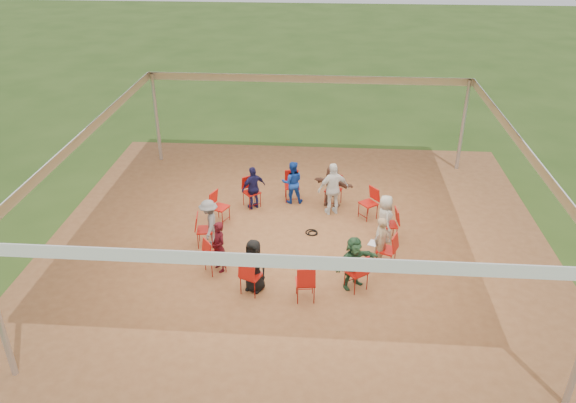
# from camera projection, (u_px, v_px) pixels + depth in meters

# --- Properties ---
(ground) EXTENTS (80.00, 80.00, 0.00)m
(ground) POSITION_uv_depth(u_px,v_px,m) (298.00, 242.00, 14.58)
(ground) COLOR #2C4816
(ground) RESTS_ON ground
(dirt_patch) EXTENTS (13.00, 13.00, 0.00)m
(dirt_patch) POSITION_uv_depth(u_px,v_px,m) (298.00, 242.00, 14.58)
(dirt_patch) COLOR brown
(dirt_patch) RESTS_ON ground
(tent) EXTENTS (10.33, 10.33, 3.00)m
(tent) POSITION_uv_depth(u_px,v_px,m) (298.00, 159.00, 13.47)
(tent) COLOR #B2B2B7
(tent) RESTS_ON ground
(chair_0) EXTENTS (0.57, 0.56, 0.90)m
(chair_0) POSITION_uv_depth(u_px,v_px,m) (386.00, 250.00, 13.43)
(chair_0) COLOR #B3120B
(chair_0) RESTS_ON ground
(chair_1) EXTENTS (0.49, 0.47, 0.90)m
(chair_1) POSITION_uv_depth(u_px,v_px,m) (389.00, 225.00, 14.49)
(chair_1) COLOR #B3120B
(chair_1) RESTS_ON ground
(chair_2) EXTENTS (0.60, 0.60, 0.90)m
(chair_2) POSITION_uv_depth(u_px,v_px,m) (368.00, 204.00, 15.51)
(chair_2) COLOR #B3120B
(chair_2) RESTS_ON ground
(chair_3) EXTENTS (0.56, 0.57, 0.90)m
(chair_3) POSITION_uv_depth(u_px,v_px,m) (333.00, 190.00, 16.23)
(chair_3) COLOR #B3120B
(chair_3) RESTS_ON ground
(chair_4) EXTENTS (0.47, 0.49, 0.90)m
(chair_4) POSITION_uv_depth(u_px,v_px,m) (292.00, 186.00, 16.45)
(chair_4) COLOR #B3120B
(chair_4) RESTS_ON ground
(chair_5) EXTENTS (0.60, 0.60, 0.90)m
(chair_5) POSITION_uv_depth(u_px,v_px,m) (252.00, 192.00, 16.11)
(chair_5) COLOR #B3120B
(chair_5) RESTS_ON ground
(chair_6) EXTENTS (0.57, 0.56, 0.90)m
(chair_6) POSITION_uv_depth(u_px,v_px,m) (220.00, 208.00, 15.31)
(chair_6) COLOR #B3120B
(chair_6) RESTS_ON ground
(chair_7) EXTENTS (0.49, 0.47, 0.90)m
(chair_7) POSITION_uv_depth(u_px,v_px,m) (205.00, 230.00, 14.25)
(chair_7) COLOR #B3120B
(chair_7) RESTS_ON ground
(chair_8) EXTENTS (0.60, 0.60, 0.90)m
(chair_8) POSITION_uv_depth(u_px,v_px,m) (215.00, 255.00, 13.23)
(chair_8) COLOR #B3120B
(chair_8) RESTS_ON ground
(chair_9) EXTENTS (0.56, 0.57, 0.90)m
(chair_9) POSITION_uv_depth(u_px,v_px,m) (251.00, 276.00, 12.51)
(chair_9) COLOR #B3120B
(chair_9) RESTS_ON ground
(chair_10) EXTENTS (0.47, 0.49, 0.90)m
(chair_10) POSITION_uv_depth(u_px,v_px,m) (305.00, 282.00, 12.29)
(chair_10) COLOR #B3120B
(chair_10) RESTS_ON ground
(chair_11) EXTENTS (0.60, 0.60, 0.90)m
(chair_11) POSITION_uv_depth(u_px,v_px,m) (356.00, 272.00, 12.62)
(chair_11) COLOR #B3120B
(chair_11) RESTS_ON ground
(person_seated_0) EXTENTS (0.46, 0.55, 1.28)m
(person_seated_0) POSITION_uv_depth(u_px,v_px,m) (382.00, 242.00, 13.38)
(person_seated_0) COLOR #977958
(person_seated_0) RESTS_ON ground
(person_seated_1) EXTENTS (0.43, 0.67, 1.28)m
(person_seated_1) POSITION_uv_depth(u_px,v_px,m) (385.00, 218.00, 14.39)
(person_seated_1) COLOR #AEA99B
(person_seated_1) RESTS_ON ground
(person_seated_2) EXTENTS (1.27, 0.87, 1.28)m
(person_seated_2) POSITION_uv_depth(u_px,v_px,m) (332.00, 186.00, 16.04)
(person_seated_2) COLOR brown
(person_seated_2) RESTS_ON ground
(person_seated_3) EXTENTS (0.67, 0.44, 1.28)m
(person_seated_3) POSITION_uv_depth(u_px,v_px,m) (292.00, 182.00, 16.25)
(person_seated_3) COLOR navy
(person_seated_3) RESTS_ON ground
(person_seated_4) EXTENTS (0.83, 0.76, 1.28)m
(person_seated_4) POSITION_uv_depth(u_px,v_px,m) (254.00, 188.00, 15.93)
(person_seated_4) COLOR #17153E
(person_seated_4) RESTS_ON ground
(person_seated_5) EXTENTS (0.52, 0.88, 1.28)m
(person_seated_5) POSITION_uv_depth(u_px,v_px,m) (209.00, 223.00, 14.17)
(person_seated_5) COLOR slate
(person_seated_5) RESTS_ON ground
(person_seated_6) EXTENTS (0.53, 0.56, 1.28)m
(person_seated_6) POSITION_uv_depth(u_px,v_px,m) (219.00, 247.00, 13.19)
(person_seated_6) COLOR #3A090E
(person_seated_6) RESTS_ON ground
(person_seated_7) EXTENTS (0.71, 0.56, 1.28)m
(person_seated_7) POSITION_uv_depth(u_px,v_px,m) (254.00, 266.00, 12.51)
(person_seated_7) COLOR black
(person_seated_7) RESTS_ON ground
(person_seated_8) EXTENTS (1.22, 1.08, 1.28)m
(person_seated_8) POSITION_uv_depth(u_px,v_px,m) (354.00, 262.00, 12.62)
(person_seated_8) COLOR #274F30
(person_seated_8) RESTS_ON ground
(standing_person) EXTENTS (1.00, 0.75, 1.53)m
(standing_person) POSITION_uv_depth(u_px,v_px,m) (333.00, 189.00, 15.60)
(standing_person) COLOR white
(standing_person) RESTS_ON ground
(cable_coil) EXTENTS (0.38, 0.38, 0.03)m
(cable_coil) POSITION_uv_depth(u_px,v_px,m) (312.00, 233.00, 14.97)
(cable_coil) COLOR black
(cable_coil) RESTS_ON ground
(laptop) EXTENTS (0.32, 0.36, 0.20)m
(laptop) POSITION_uv_depth(u_px,v_px,m) (375.00, 242.00, 13.47)
(laptop) COLOR #B7B7BC
(laptop) RESTS_ON ground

